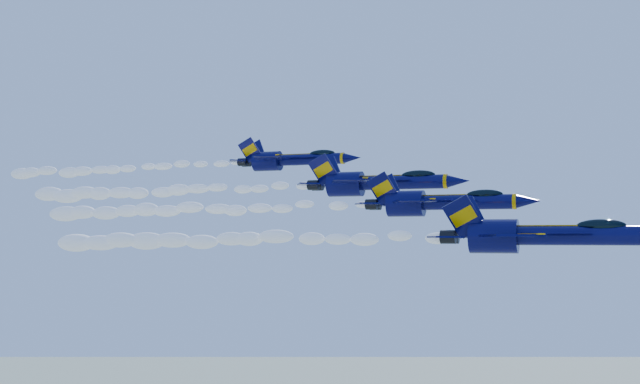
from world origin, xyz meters
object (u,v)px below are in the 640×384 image
(jet_lead, at_px, (540,235))
(jet_second, at_px, (440,202))
(jet_fourth, at_px, (291,160))
(jet_third, at_px, (377,182))

(jet_lead, xyz_separation_m, jet_second, (-9.24, 9.23, 2.93))
(jet_lead, xyz_separation_m, jet_fourth, (-30.92, 27.69, 9.12))
(jet_fourth, bearing_deg, jet_lead, -41.85)
(jet_third, bearing_deg, jet_fourth, 145.09)
(jet_second, height_order, jet_fourth, jet_fourth)
(jet_third, bearing_deg, jet_lead, -46.25)
(jet_second, xyz_separation_m, jet_third, (-8.39, 9.19, 2.53))
(jet_second, relative_size, jet_fourth, 0.99)
(jet_third, height_order, jet_fourth, jet_fourth)
(jet_lead, distance_m, jet_second, 13.38)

